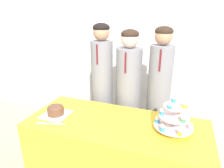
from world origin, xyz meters
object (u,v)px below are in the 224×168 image
object	(u,v)px
cake_knife	(46,124)
student_2	(158,102)
student_1	(128,100)
round_cake	(56,110)
cupcake_stand	(174,117)
student_0	(102,93)

from	to	relation	value
cake_knife	student_2	size ratio (longest dim) A/B	0.16
cake_knife	student_2	world-z (taller)	student_2
cake_knife	student_1	size ratio (longest dim) A/B	0.16
round_cake	student_2	bearing A→B (deg)	35.22
cake_knife	student_1	bearing A→B (deg)	38.43
student_2	round_cake	bearing A→B (deg)	-144.78
cupcake_stand	student_2	xyz separation A→B (m)	(-0.20, 0.52, -0.12)
cupcake_stand	student_2	bearing A→B (deg)	110.77
cupcake_stand	student_2	size ratio (longest dim) A/B	0.20
student_0	student_2	size ratio (longest dim) A/B	1.01
cake_knife	student_2	xyz separation A→B (m)	(0.89, 0.81, 0.01)
cake_knife	student_2	distance (m)	1.20
cake_knife	student_2	bearing A→B (deg)	24.63
student_1	student_2	world-z (taller)	student_2
student_1	cake_knife	bearing A→B (deg)	-124.09
round_cake	cupcake_stand	size ratio (longest dim) A/B	0.75
student_0	cake_knife	bearing A→B (deg)	-105.19
student_1	student_0	bearing A→B (deg)	-180.00
cake_knife	cupcake_stand	world-z (taller)	cupcake_stand
cupcake_stand	student_0	distance (m)	1.02
cupcake_stand	round_cake	bearing A→B (deg)	-174.17
round_cake	student_0	distance (m)	0.68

